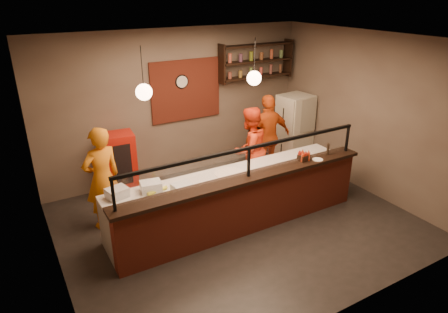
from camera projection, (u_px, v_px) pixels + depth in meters
floor at (238, 223)px, 7.23m from camera, size 6.00×6.00×0.00m
ceiling at (241, 40)px, 5.98m from camera, size 6.00×6.00×0.00m
wall_back at (178, 105)px, 8.60m from camera, size 6.00×0.00×6.00m
wall_left at (45, 180)px, 5.22m from camera, size 0.00×5.00×5.00m
wall_right at (366, 114)px, 7.99m from camera, size 0.00×5.00×5.00m
wall_front at (354, 206)px, 4.62m from camera, size 6.00×0.00×6.00m
brick_patch at (186, 90)px, 8.55m from camera, size 1.60×0.04×1.30m
service_counter at (248, 206)px, 6.80m from camera, size 4.60×0.25×1.00m
counter_ledge at (248, 178)px, 6.59m from camera, size 4.70×0.37×0.06m
worktop_cabinet at (232, 197)px, 7.23m from camera, size 4.60×0.75×0.85m
worktop at (233, 175)px, 7.05m from camera, size 4.60×0.75×0.05m
sneeze_guard at (249, 159)px, 6.46m from camera, size 4.50×0.05×0.52m
wall_shelving at (256, 61)px, 9.02m from camera, size 1.84×0.28×0.85m
wall_clock at (182, 82)px, 8.42m from camera, size 0.30×0.04×0.30m
pendant_left at (144, 92)px, 5.70m from camera, size 0.24×0.24×0.77m
pendant_right at (254, 78)px, 6.58m from camera, size 0.24×0.24×0.77m
cook_left at (102, 178)px, 6.82m from camera, size 0.75×0.58×1.84m
cook_mid at (249, 150)px, 8.11m from camera, size 0.98×0.83×1.77m
cook_right at (268, 136)px, 8.72m from camera, size 1.11×0.50×1.86m
fridge at (294, 130)px, 9.44m from camera, size 0.76×0.72×1.66m
red_cooler at (121, 164)px, 8.03m from camera, size 0.61×0.57×1.31m
pizza_dough at (230, 173)px, 7.03m from camera, size 0.56×0.56×0.01m
prep_tub_a at (151, 186)px, 6.41m from camera, size 0.36×0.31×0.16m
prep_tub_b at (117, 193)px, 6.22m from camera, size 0.36×0.32×0.16m
prep_tub_c at (182, 188)px, 6.37m from camera, size 0.33×0.27×0.15m
rolling_pin at (157, 191)px, 6.38m from camera, size 0.36×0.14×0.06m
condiment_caddy at (304, 157)px, 7.16m from camera, size 0.21×0.18×0.11m
pepper_mill at (328, 149)px, 7.39m from camera, size 0.06×0.06×0.22m
small_plate at (318, 160)px, 7.20m from camera, size 0.21×0.21×0.01m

